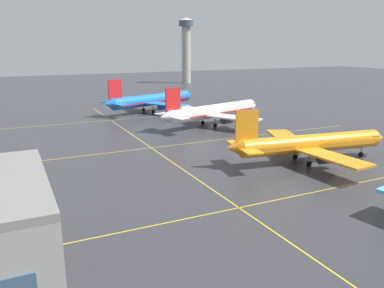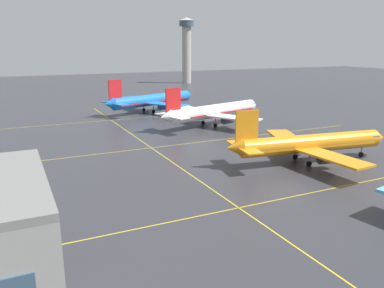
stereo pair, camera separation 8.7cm
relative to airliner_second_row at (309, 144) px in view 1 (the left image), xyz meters
name	(u,v)px [view 1 (the left image)]	position (x,y,z in m)	size (l,w,h in m)	color
airliner_second_row	(309,144)	(0.00, 0.00, 0.00)	(34.30, 29.30, 10.67)	orange
airliner_third_row	(213,111)	(0.36, 38.90, 0.25)	(36.19, 30.85, 11.42)	white
airliner_far_left_stand	(151,100)	(-7.35, 67.62, 0.31)	(36.19, 30.99, 11.59)	blue
taxiway_markings	(185,171)	(-23.53, 5.23, -3.64)	(111.87, 156.82, 0.01)	yellow
control_tower	(186,45)	(45.93, 154.95, 17.96)	(8.82, 8.82, 37.18)	#ADA89E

